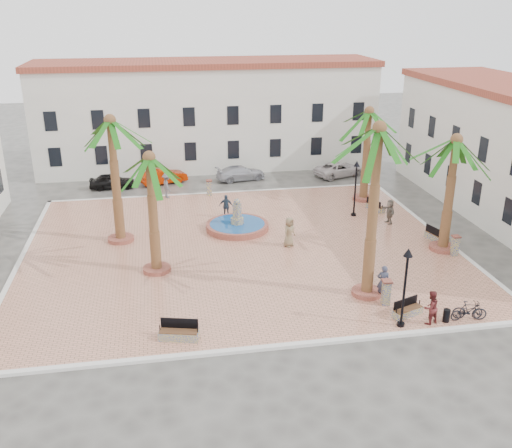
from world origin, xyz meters
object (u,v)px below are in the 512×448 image
at_px(car_white, 339,169).
at_px(lamppost_s, 406,274).
at_px(bench_s, 179,334).
at_px(cyclist_a, 383,282).
at_px(bench_e, 437,237).
at_px(bollard_n, 209,187).
at_px(pedestrian_fountain_b, 226,206).
at_px(pedestrian_fountain_a, 289,232).
at_px(bollard_e, 455,245).
at_px(bicycle_b, 470,310).
at_px(bollard_se, 386,292).
at_px(bench_se, 407,311).
at_px(bicycle_a, 467,312).
at_px(palm_nw, 111,135).
at_px(car_black, 112,181).
at_px(palm_ne, 369,122).
at_px(bench_ne, 375,207).
at_px(cyclist_b, 431,307).
at_px(lamppost_e, 356,179).
at_px(car_silver, 241,173).
at_px(litter_bin, 446,316).
at_px(palm_e, 455,154).
at_px(car_red, 164,176).
at_px(palm_s, 378,147).
at_px(pedestrian_east, 390,212).
at_px(pedestrian_north, 167,185).
at_px(fountain, 237,225).
at_px(palm_sw, 150,172).

bearing_deg(car_white, lamppost_s, 148.45).
bearing_deg(bench_s, cyclist_a, 26.17).
distance_m(bench_e, bollard_n, 17.64).
bearing_deg(pedestrian_fountain_b, pedestrian_fountain_a, -46.42).
bearing_deg(bollard_e, bicycle_b, -112.81).
bearing_deg(bench_s, bollard_se, 22.37).
xyz_separation_m(bollard_e, pedestrian_fountain_a, (-9.39, 3.06, 0.28)).
relative_size(bench_se, bicycle_a, 1.02).
bearing_deg(lamppost_s, palm_nw, 136.39).
xyz_separation_m(palm_nw, bollard_n, (6.41, 8.10, -6.13)).
relative_size(lamppost_s, car_black, 1.09).
bearing_deg(car_black, palm_ne, -109.76).
height_order(bench_ne, cyclist_b, cyclist_b).
relative_size(lamppost_e, car_silver, 0.95).
height_order(litter_bin, car_silver, car_silver).
bearing_deg(bench_ne, bench_e, 177.40).
distance_m(palm_nw, bollard_n, 12.01).
distance_m(palm_e, car_red, 24.39).
relative_size(lamppost_s, car_red, 1.01).
relative_size(palm_ne, lamppost_e, 1.78).
height_order(lamppost_s, bollard_e, lamppost_s).
bearing_deg(palm_s, car_silver, 98.74).
height_order(bollard_se, pedestrian_fountain_b, pedestrian_fountain_b).
distance_m(bollard_n, pedestrian_east, 14.08).
distance_m(palm_nw, bollard_e, 21.41).
height_order(bench_s, bollard_e, bollard_e).
distance_m(bench_ne, bicycle_b, 15.34).
bearing_deg(palm_e, bollard_n, 135.33).
relative_size(bicycle_a, pedestrian_fountain_a, 0.87).
xyz_separation_m(palm_e, pedestrian_north, (-16.27, 12.89, -4.99)).
bearing_deg(palm_s, car_black, 123.57).
height_order(lamppost_s, bicycle_b, lamppost_s).
height_order(cyclist_a, pedestrian_fountain_a, pedestrian_fountain_a).
height_order(cyclist_b, car_black, cyclist_b).
distance_m(bollard_se, pedestrian_east, 11.53).
xyz_separation_m(bollard_se, bicycle_a, (3.23, -2.06, -0.26)).
height_order(fountain, palm_ne, palm_ne).
distance_m(palm_sw, car_silver, 19.31).
relative_size(palm_s, bench_e, 4.87).
height_order(lamppost_s, litter_bin, lamppost_s).
relative_size(lamppost_s, bollard_e, 3.14).
relative_size(pedestrian_fountain_b, car_white, 0.37).
relative_size(bollard_n, bollard_e, 0.99).
xyz_separation_m(palm_nw, bollard_e, (19.69, -5.73, -6.13)).
bearing_deg(bollard_e, car_white, 94.95).
xyz_separation_m(pedestrian_east, car_silver, (-8.39, 12.28, -0.38)).
xyz_separation_m(bench_s, car_silver, (6.42, 24.31, 0.19)).
xyz_separation_m(bollard_n, pedestrian_east, (11.49, -8.13, 0.19)).
relative_size(litter_bin, car_red, 0.16).
height_order(bollard_se, cyclist_b, cyclist_b).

